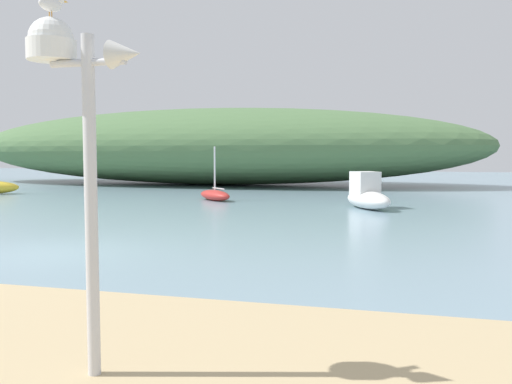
{
  "coord_description": "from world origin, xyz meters",
  "views": [
    {
      "loc": [
        7.88,
        -10.82,
        2.3
      ],
      "look_at": [
        4.15,
        3.05,
        1.27
      ],
      "focal_mm": 38.5,
      "sensor_mm": 36.0,
      "label": 1
    }
  ],
  "objects_px": {
    "mast_structure": "(70,87)",
    "motorboat_near_shore": "(367,195)",
    "seagull_on_radar": "(52,3)",
    "sailboat_by_sandbar": "(215,195)"
  },
  "relations": [
    {
      "from": "sailboat_by_sandbar",
      "to": "mast_structure",
      "type": "bearing_deg",
      "value": -74.25
    },
    {
      "from": "sailboat_by_sandbar",
      "to": "motorboat_near_shore",
      "type": "bearing_deg",
      "value": -15.86
    },
    {
      "from": "mast_structure",
      "to": "sailboat_by_sandbar",
      "type": "relative_size",
      "value": 1.29
    },
    {
      "from": "mast_structure",
      "to": "seagull_on_radar",
      "type": "xyz_separation_m",
      "value": [
        -0.18,
        0.01,
        0.78
      ]
    },
    {
      "from": "sailboat_by_sandbar",
      "to": "motorboat_near_shore",
      "type": "height_order",
      "value": "sailboat_by_sandbar"
    },
    {
      "from": "mast_structure",
      "to": "motorboat_near_shore",
      "type": "xyz_separation_m",
      "value": [
        1.59,
        18.45,
        -2.36
      ]
    },
    {
      "from": "mast_structure",
      "to": "motorboat_near_shore",
      "type": "relative_size",
      "value": 1.01
    },
    {
      "from": "seagull_on_radar",
      "to": "motorboat_near_shore",
      "type": "bearing_deg",
      "value": 84.52
    },
    {
      "from": "seagull_on_radar",
      "to": "sailboat_by_sandbar",
      "type": "height_order",
      "value": "seagull_on_radar"
    },
    {
      "from": "seagull_on_radar",
      "to": "motorboat_near_shore",
      "type": "relative_size",
      "value": 0.09
    }
  ]
}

